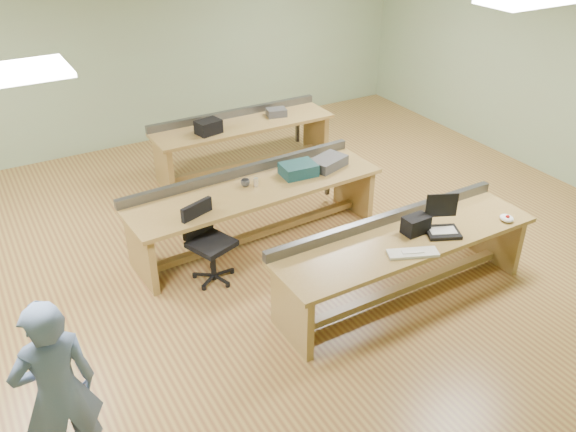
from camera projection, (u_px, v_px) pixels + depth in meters
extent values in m
plane|color=#A17E3D|center=(245.00, 255.00, 7.37)|extent=(10.00, 10.00, 0.00)
cube|color=gray|center=(129.00, 54.00, 9.63)|extent=(10.00, 0.04, 3.00)
cube|color=gray|center=(534.00, 368.00, 3.62)|extent=(10.00, 0.04, 3.00)
cube|color=gray|center=(552.00, 72.00, 8.78)|extent=(0.04, 8.00, 3.00)
cube|color=white|center=(537.00, 0.00, 5.84)|extent=(1.20, 0.50, 0.03)
cube|color=olive|center=(407.00, 240.00, 6.30)|extent=(2.99, 0.82, 0.05)
cube|color=olive|center=(292.00, 312.00, 5.88)|extent=(0.09, 0.70, 0.70)
cube|color=olive|center=(496.00, 235.00, 7.10)|extent=(0.09, 0.70, 0.70)
cube|color=olive|center=(401.00, 289.00, 6.61)|extent=(2.68, 0.13, 0.08)
cube|color=#4F5156|center=(386.00, 219.00, 6.53)|extent=(2.98, 0.11, 0.11)
cube|color=olive|center=(256.00, 189.00, 7.29)|extent=(3.24, 1.02, 0.05)
cube|color=olive|center=(141.00, 253.00, 6.78)|extent=(0.12, 0.76, 0.70)
cube|color=olive|center=(353.00, 186.00, 8.18)|extent=(0.12, 0.76, 0.70)
cube|color=olive|center=(258.00, 234.00, 7.60)|extent=(2.90, 0.25, 0.08)
cube|color=#4F5156|center=(241.00, 171.00, 7.53)|extent=(3.20, 0.25, 0.11)
cube|color=olive|center=(243.00, 125.00, 9.09)|extent=(2.77, 0.75, 0.05)
cube|color=olive|center=(164.00, 166.00, 8.73)|extent=(0.08, 0.64, 0.70)
cube|color=olive|center=(316.00, 132.00, 9.83)|extent=(0.08, 0.64, 0.70)
cube|color=olive|center=(245.00, 163.00, 9.41)|extent=(2.47, 0.11, 0.08)
cube|color=#4F5156|center=(234.00, 113.00, 9.30)|extent=(2.77, 0.09, 0.11)
imported|color=slate|center=(58.00, 392.00, 4.38)|extent=(0.62, 0.43, 1.61)
cube|color=black|center=(443.00, 232.00, 6.36)|extent=(0.42, 0.39, 0.04)
cube|color=black|center=(442.00, 205.00, 6.35)|extent=(0.31, 0.15, 0.27)
cube|color=beige|center=(413.00, 253.00, 6.02)|extent=(0.53, 0.35, 0.03)
ellipsoid|color=white|center=(507.00, 218.00, 6.58)|extent=(0.19, 0.20, 0.07)
cube|color=black|center=(416.00, 225.00, 6.34)|extent=(0.28, 0.19, 0.19)
cylinder|color=black|center=(213.00, 262.00, 6.83)|extent=(0.06, 0.06, 0.45)
cube|color=black|center=(212.00, 244.00, 6.71)|extent=(0.55, 0.55, 0.06)
cube|color=black|center=(197.00, 219.00, 6.70)|extent=(0.40, 0.19, 0.39)
cylinder|color=black|center=(214.00, 277.00, 6.93)|extent=(0.63, 0.63, 0.06)
cube|color=#12373B|center=(298.00, 169.00, 7.54)|extent=(0.45, 0.35, 0.15)
cube|color=#39393B|center=(328.00, 162.00, 7.74)|extent=(0.55, 0.44, 0.13)
imported|color=#39393B|center=(245.00, 183.00, 7.29)|extent=(0.14, 0.14, 0.09)
cylinder|color=silver|center=(256.00, 182.00, 7.28)|extent=(0.08, 0.08, 0.11)
cube|color=black|center=(208.00, 127.00, 8.70)|extent=(0.39, 0.31, 0.20)
cube|color=#39393B|center=(276.00, 112.00, 9.32)|extent=(0.33, 0.27, 0.12)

